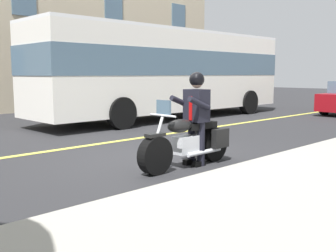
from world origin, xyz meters
The scene contains 5 objects.
ground_plane centered at (0.00, 0.00, 0.00)m, with size 80.00×80.00×0.00m, color #28282B.
lane_center_stripe centered at (0.00, -2.00, 0.01)m, with size 60.00×0.16×0.01m, color #E5DB4C.
motorcycle_main centered at (-0.05, 1.13, 0.45)m, with size 2.21×0.60×1.26m.
rider_main centered at (-0.24, 1.13, 1.04)m, with size 0.62×0.55×1.74m.
bus_near centered at (-5.44, -4.92, 1.87)m, with size 11.05×2.70×3.30m.
Camera 1 is at (5.24, 6.04, 1.70)m, focal length 42.52 mm.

